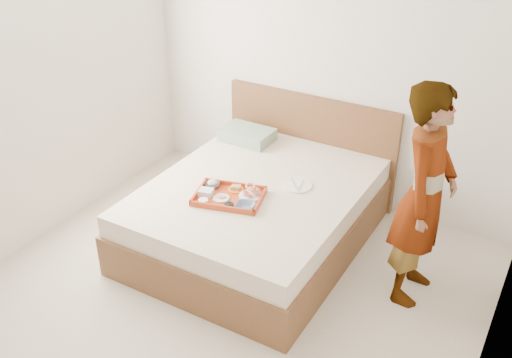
{
  "coord_description": "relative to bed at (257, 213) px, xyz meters",
  "views": [
    {
      "loc": [
        1.85,
        -2.43,
        2.84
      ],
      "look_at": [
        -0.09,
        0.9,
        0.65
      ],
      "focal_mm": 40.77,
      "sensor_mm": 36.0,
      "label": 1
    }
  ],
  "objects": [
    {
      "name": "meat_plate",
      "position": [
        -0.12,
        -0.33,
        0.28
      ],
      "size": [
        0.15,
        0.15,
        0.01
      ],
      "primitive_type": "cylinder",
      "rotation": [
        0.0,
        0.0,
        0.26
      ],
      "color": "white",
      "rests_on": "tray"
    },
    {
      "name": "navy_bowl_big",
      "position": [
        0.11,
        -0.35,
        0.3
      ],
      "size": [
        0.18,
        0.18,
        0.04
      ],
      "primitive_type": "imported",
      "rotation": [
        0.0,
        0.0,
        0.26
      ],
      "color": "navy",
      "rests_on": "tray"
    },
    {
      "name": "prawn_plate",
      "position": [
        0.05,
        -0.19,
        0.28
      ],
      "size": [
        0.21,
        0.21,
        0.01
      ],
      "primitive_type": "cylinder",
      "rotation": [
        0.0,
        0.0,
        0.26
      ],
      "color": "white",
      "rests_on": "tray"
    },
    {
      "name": "cheese_round",
      "position": [
        -0.2,
        -0.44,
        0.29
      ],
      "size": [
        0.09,
        0.09,
        0.03
      ],
      "primitive_type": "cylinder",
      "rotation": [
        0.0,
        0.0,
        0.26
      ],
      "color": "white",
      "rests_on": "tray"
    },
    {
      "name": "tray",
      "position": [
        -0.08,
        -0.28,
        0.29
      ],
      "size": [
        0.59,
        0.49,
        0.05
      ],
      "primitive_type": "cube",
      "rotation": [
        0.0,
        0.0,
        0.26
      ],
      "color": "#B62A12",
      "rests_on": "bed"
    },
    {
      "name": "ground",
      "position": [
        0.14,
        -1.0,
        -0.27
      ],
      "size": [
        3.5,
        4.0,
        0.01
      ],
      "primitive_type": "cube",
      "color": "beige",
      "rests_on": "ground"
    },
    {
      "name": "dinner_plate",
      "position": [
        0.28,
        0.15,
        0.27
      ],
      "size": [
        0.31,
        0.31,
        0.01
      ],
      "primitive_type": "cylinder",
      "rotation": [
        0.0,
        0.0,
        0.4
      ],
      "color": "white",
      "rests_on": "bed"
    },
    {
      "name": "bed",
      "position": [
        0.0,
        0.0,
        0.0
      ],
      "size": [
        1.65,
        2.0,
        0.53
      ],
      "primitive_type": "cube",
      "color": "brown",
      "rests_on": "ground"
    },
    {
      "name": "headboard",
      "position": [
        0.0,
        0.97,
        0.21
      ],
      "size": [
        1.65,
        0.06,
        0.95
      ],
      "primitive_type": "cube",
      "color": "brown",
      "rests_on": "ground"
    },
    {
      "name": "salad_bowl",
      "position": [
        -0.27,
        -0.21,
        0.3
      ],
      "size": [
        0.14,
        0.14,
        0.03
      ],
      "primitive_type": "imported",
      "rotation": [
        0.0,
        0.0,
        0.26
      ],
      "color": "navy",
      "rests_on": "tray"
    },
    {
      "name": "person",
      "position": [
        1.29,
        0.03,
        0.54
      ],
      "size": [
        0.39,
        0.59,
        1.62
      ],
      "primitive_type": "imported",
      "rotation": [
        0.0,
        0.0,
        1.56
      ],
      "color": "#EDE6CE",
      "rests_on": "ground"
    },
    {
      "name": "wall_back",
      "position": [
        0.14,
        1.0,
        1.04
      ],
      "size": [
        3.5,
        0.01,
        2.6
      ],
      "primitive_type": "cube",
      "color": "silver",
      "rests_on": "ground"
    },
    {
      "name": "bread_plate",
      "position": [
        -0.09,
        -0.17,
        0.28
      ],
      "size": [
        0.15,
        0.15,
        0.01
      ],
      "primitive_type": "cylinder",
      "rotation": [
        0.0,
        0.0,
        0.26
      ],
      "color": "orange",
      "rests_on": "tray"
    },
    {
      "name": "pillow",
      "position": [
        -0.49,
        0.66,
        0.32
      ],
      "size": [
        0.46,
        0.32,
        0.11
      ],
      "primitive_type": "cube",
      "rotation": [
        0.0,
        0.0,
        -0.01
      ],
      "color": "gray",
      "rests_on": "bed"
    },
    {
      "name": "plastic_tub",
      "position": [
        -0.25,
        -0.34,
        0.3
      ],
      "size": [
        0.13,
        0.11,
        0.05
      ],
      "primitive_type": "cube",
      "rotation": [
        0.0,
        0.0,
        0.26
      ],
      "color": "silver",
      "rests_on": "tray"
    },
    {
      "name": "sauce_dish",
      "position": [
        -0.01,
        -0.4,
        0.29
      ],
      "size": [
        0.09,
        0.09,
        0.03
      ],
      "primitive_type": "cylinder",
      "rotation": [
        0.0,
        0.0,
        0.26
      ],
      "color": "black",
      "rests_on": "tray"
    },
    {
      "name": "wall_right",
      "position": [
        1.89,
        -1.0,
        1.04
      ],
      "size": [
        0.01,
        4.0,
        2.6
      ],
      "primitive_type": "cube",
      "color": "silver",
      "rests_on": "ground"
    }
  ]
}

